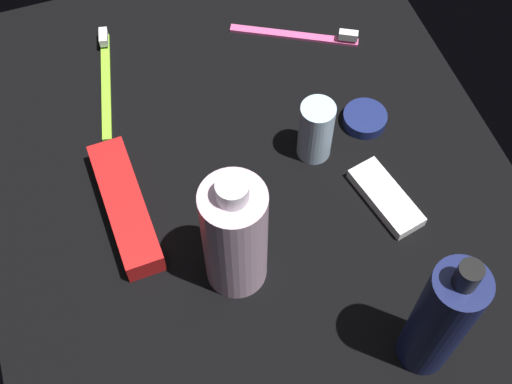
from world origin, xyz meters
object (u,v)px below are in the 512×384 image
object	(u,v)px
toothbrush_lime	(105,77)
bodywash_bottle	(235,236)
lotion_bottle	(440,320)
cream_tin_left	(365,119)
snack_bar_white	(386,197)
toothpaste_box_red	(126,207)
toothbrush_pink	(302,34)
deodorant_stick	(316,131)

from	to	relation	value
toothbrush_lime	bodywash_bottle	bearing A→B (deg)	13.72
lotion_bottle	cream_tin_left	world-z (taller)	lotion_bottle
bodywash_bottle	toothbrush_lime	size ratio (longest dim) A/B	1.05
cream_tin_left	lotion_bottle	bearing A→B (deg)	-11.95
lotion_bottle	snack_bar_white	world-z (taller)	lotion_bottle
snack_bar_white	cream_tin_left	bearing A→B (deg)	156.20
toothbrush_lime	cream_tin_left	bearing A→B (deg)	59.37
toothpaste_box_red	cream_tin_left	bearing A→B (deg)	93.54
toothpaste_box_red	snack_bar_white	distance (cm)	30.98
bodywash_bottle	toothpaste_box_red	bearing A→B (deg)	-138.58
toothpaste_box_red	cream_tin_left	world-z (taller)	toothpaste_box_red
toothbrush_lime	toothbrush_pink	xyz separation A→B (cm)	(1.39, 27.60, 0.00)
deodorant_stick	bodywash_bottle	bearing A→B (deg)	-48.72
bodywash_bottle	toothbrush_pink	xyz separation A→B (cm)	(-30.93, 19.71, -7.91)
toothbrush_lime	deodorant_stick	bearing A→B (deg)	48.19
toothpaste_box_red	deodorant_stick	bearing A→B (deg)	90.56
bodywash_bottle	cream_tin_left	size ratio (longest dim) A/B	3.31
toothbrush_lime	cream_tin_left	world-z (taller)	toothbrush_lime
deodorant_stick	toothbrush_pink	distance (cm)	19.57
toothbrush_pink	toothpaste_box_red	distance (cm)	35.60
lotion_bottle	toothbrush_pink	world-z (taller)	lotion_bottle
toothbrush_pink	snack_bar_white	world-z (taller)	toothbrush_pink
snack_bar_white	cream_tin_left	world-z (taller)	same
toothbrush_pink	toothbrush_lime	bearing A→B (deg)	-92.89
toothbrush_pink	snack_bar_white	distance (cm)	27.97
lotion_bottle	deodorant_stick	bearing A→B (deg)	-176.90
toothbrush_pink	cream_tin_left	bearing A→B (deg)	8.28
bodywash_bottle	deodorant_stick	bearing A→B (deg)	131.28
toothbrush_pink	snack_bar_white	xyz separation A→B (cm)	(27.97, 0.09, 0.14)
lotion_bottle	toothbrush_pink	bearing A→B (deg)	175.13
bodywash_bottle	cream_tin_left	bearing A→B (deg)	123.41
toothbrush_lime	cream_tin_left	distance (cm)	34.84
lotion_bottle	toothpaste_box_red	world-z (taller)	lotion_bottle
deodorant_stick	cream_tin_left	xyz separation A→B (cm)	(-2.06, 7.83, -3.59)
toothbrush_pink	cream_tin_left	world-z (taller)	toothbrush_pink
bodywash_bottle	toothbrush_pink	distance (cm)	37.51
lotion_bottle	toothbrush_pink	distance (cm)	47.23
toothbrush_lime	toothbrush_pink	size ratio (longest dim) A/B	1.09
toothbrush_lime	snack_bar_white	world-z (taller)	toothbrush_lime
deodorant_stick	toothbrush_pink	world-z (taller)	deodorant_stick
snack_bar_white	toothbrush_pink	bearing A→B (deg)	167.54
lotion_bottle	cream_tin_left	xyz separation A→B (cm)	(-29.89, 6.32, -8.56)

